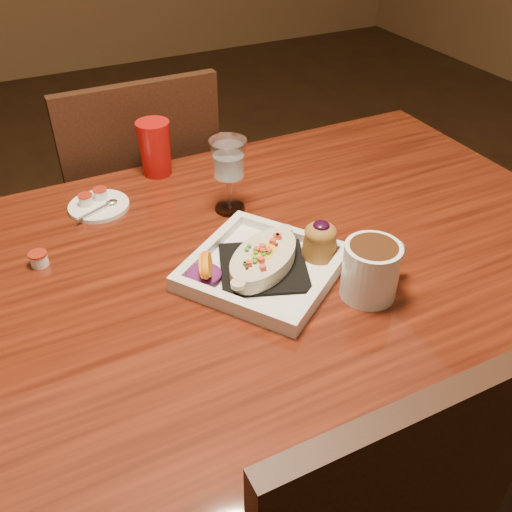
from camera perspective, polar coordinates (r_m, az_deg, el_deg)
name	(u,v)px	position (r m, az deg, el deg)	size (l,w,h in m)	color
floor	(236,491)	(1.63, -2.03, -22.43)	(7.00, 7.00, 0.00)	black
table	(229,306)	(1.12, -2.75, -4.99)	(1.50, 0.90, 0.75)	maroon
chair_far	(141,213)	(1.69, -11.45, 4.20)	(0.42, 0.42, 0.93)	black
plate	(270,261)	(1.03, 1.44, -0.50)	(0.34, 0.34, 0.08)	white
coffee_mug	(372,268)	(0.98, 11.55, -1.16)	(0.14, 0.10, 0.10)	white
goblet	(229,163)	(1.16, -2.76, 9.30)	(0.08, 0.08, 0.16)	silver
saucer	(97,204)	(1.26, -15.58, 4.99)	(0.13, 0.13, 0.09)	white
creamer_loose	(39,259)	(1.12, -20.90, -0.27)	(0.03, 0.03, 0.03)	white
red_tumbler	(155,148)	(1.34, -10.06, 10.55)	(0.08, 0.08, 0.13)	#B6100D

